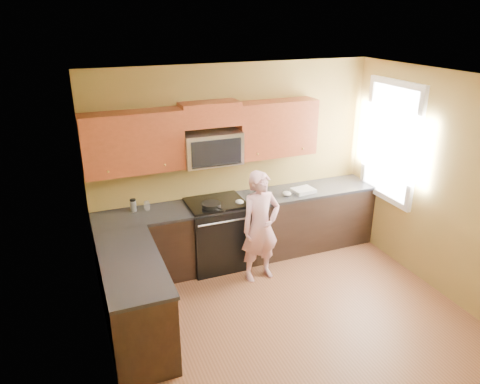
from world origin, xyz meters
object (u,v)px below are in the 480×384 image
stove (216,234)px  travel_mug (134,211)px  woman (260,227)px  frying_pan (211,207)px  butter_tub (256,203)px  microwave (212,163)px

stove → travel_mug: bearing=171.4°
woman → frying_pan: 0.69m
stove → butter_tub: bearing=-18.7°
microwave → butter_tub: microwave is taller
butter_tub → frying_pan: bearing=177.0°
stove → microwave: 0.98m
frying_pan → travel_mug: (-0.95, 0.30, -0.03)m
travel_mug → butter_tub: bearing=-12.0°
frying_pan → butter_tub: bearing=-22.8°
stove → butter_tub: size_ratio=7.77×
butter_tub → travel_mug: travel_mug is taller
travel_mug → woman: bearing=-24.9°
microwave → butter_tub: bearing=-30.3°
stove → butter_tub: (0.51, -0.17, 0.45)m
frying_pan → travel_mug: travel_mug is taller
microwave → travel_mug: microwave is taller
microwave → butter_tub: (0.51, -0.30, -0.53)m
woman → travel_mug: size_ratio=8.89×
microwave → frying_pan: bearing=-112.0°
frying_pan → travel_mug: bearing=142.7°
microwave → frying_pan: size_ratio=1.73×
woman → frying_pan: woman is taller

